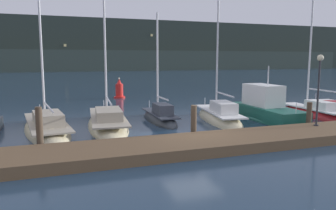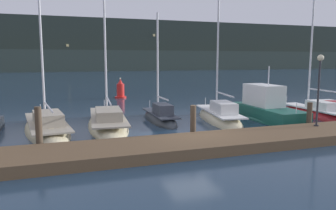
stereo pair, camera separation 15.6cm
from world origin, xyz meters
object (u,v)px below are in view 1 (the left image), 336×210
(sailboat_berth_4, at_px, (108,124))
(sailboat_berth_5, at_px, (160,119))
(sailboat_berth_3, at_px, (47,129))
(dock_lamppost, at_px, (319,78))
(sailboat_berth_6, at_px, (219,119))
(motorboat_berth_7, at_px, (267,112))
(sailboat_berth_8, at_px, (312,114))
(channel_buoy, at_px, (119,90))

(sailboat_berth_4, relative_size, sailboat_berth_5, 1.43)
(sailboat_berth_3, bearing_deg, sailboat_berth_4, 4.24)
(dock_lamppost, bearing_deg, sailboat_berth_6, 121.38)
(sailboat_berth_5, xyz_separation_m, motorboat_berth_7, (6.68, -1.75, 0.34))
(sailboat_berth_8, bearing_deg, sailboat_berth_4, 175.46)
(sailboat_berth_8, distance_m, dock_lamppost, 6.53)
(dock_lamppost, bearing_deg, sailboat_berth_4, 150.73)
(sailboat_berth_5, bearing_deg, sailboat_berth_6, -19.21)
(sailboat_berth_6, xyz_separation_m, dock_lamppost, (3.00, -4.92, 2.79))
(sailboat_berth_4, distance_m, channel_buoy, 14.11)
(sailboat_berth_5, relative_size, sailboat_berth_6, 0.75)
(sailboat_berth_4, distance_m, sailboat_berth_6, 6.92)
(sailboat_berth_4, bearing_deg, sailboat_berth_3, -175.76)
(dock_lamppost, bearing_deg, motorboat_berth_7, 88.03)
(sailboat_berth_5, height_order, sailboat_berth_6, sailboat_berth_6)
(sailboat_berth_5, relative_size, motorboat_berth_7, 1.15)
(motorboat_berth_7, bearing_deg, sailboat_berth_3, 176.18)
(sailboat_berth_3, distance_m, sailboat_berth_4, 3.33)
(sailboat_berth_8, bearing_deg, motorboat_berth_7, -179.32)
(sailboat_berth_3, relative_size, motorboat_berth_7, 1.90)
(sailboat_berth_6, height_order, motorboat_berth_7, sailboat_berth_6)
(sailboat_berth_8, bearing_deg, sailboat_berth_3, 177.16)
(sailboat_berth_3, distance_m, sailboat_berth_5, 6.73)
(sailboat_berth_5, xyz_separation_m, dock_lamppost, (6.53, -6.15, 2.79))
(sailboat_berth_4, bearing_deg, sailboat_berth_8, -4.54)
(sailboat_berth_4, height_order, channel_buoy, sailboat_berth_4)
(motorboat_berth_7, bearing_deg, sailboat_berth_5, 165.34)
(sailboat_berth_5, bearing_deg, sailboat_berth_8, -9.29)
(sailboat_berth_8, bearing_deg, sailboat_berth_5, 170.71)
(sailboat_berth_5, relative_size, dock_lamppost, 2.02)
(sailboat_berth_3, bearing_deg, motorboat_berth_7, -3.82)
(motorboat_berth_7, relative_size, channel_buoy, 3.14)
(sailboat_berth_6, xyz_separation_m, channel_buoy, (-3.58, 14.32, 0.65))
(channel_buoy, bearing_deg, sailboat_berth_8, -54.72)
(motorboat_berth_7, distance_m, sailboat_berth_8, 3.75)
(sailboat_berth_4, relative_size, channel_buoy, 5.13)
(sailboat_berth_3, relative_size, dock_lamppost, 3.34)
(sailboat_berth_8, height_order, channel_buoy, sailboat_berth_8)
(sailboat_berth_3, height_order, sailboat_berth_4, sailboat_berth_3)
(dock_lamppost, bearing_deg, channel_buoy, 108.89)
(channel_buoy, height_order, dock_lamppost, dock_lamppost)
(motorboat_berth_7, height_order, sailboat_berth_8, sailboat_berth_8)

